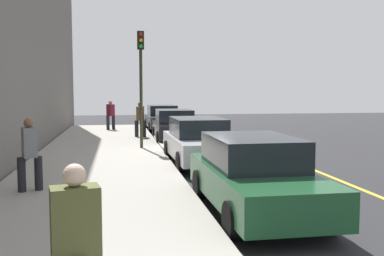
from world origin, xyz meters
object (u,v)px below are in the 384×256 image
parked_car_silver (199,141)px  parked_car_green (254,175)px  parked_car_black (175,126)px  pedestrian_burgundy_coat (111,114)px  pedestrian_olive_coat (76,245)px  pedestrian_grey_coat (29,152)px  pedestrian_brown_coat (140,118)px  traffic_light_pole (141,70)px  parked_car_charcoal (162,118)px

parked_car_silver → parked_car_green: (5.90, 0.04, -0.00)m
parked_car_black → pedestrian_burgundy_coat: (-5.39, -3.02, 0.29)m
parked_car_green → parked_car_silver: bearing=-179.6°
parked_car_black → pedestrian_olive_coat: size_ratio=2.61×
pedestrian_grey_coat → pedestrian_burgundy_coat: (-15.55, 1.57, 0.01)m
parked_car_silver → pedestrian_brown_coat: 7.60m
pedestrian_burgundy_coat → traffic_light_pole: (8.39, 1.32, 2.17)m
pedestrian_burgundy_coat → pedestrian_brown_coat: 4.50m
pedestrian_olive_coat → pedestrian_burgundy_coat: bearing=-180.0°
parked_car_black → pedestrian_olive_coat: 16.73m
traffic_light_pole → pedestrian_brown_coat: bearing=177.7°
parked_car_green → pedestrian_burgundy_coat: pedestrian_burgundy_coat is taller
parked_car_black → pedestrian_olive_coat: bearing=-10.4°
pedestrian_brown_coat → traffic_light_pole: (4.14, -0.16, 2.16)m
parked_car_silver → pedestrian_olive_coat: size_ratio=2.86×
parked_car_green → pedestrian_burgundy_coat: 17.85m
pedestrian_grey_coat → pedestrian_burgundy_coat: 15.63m
parked_car_black → pedestrian_brown_coat: size_ratio=2.49×
parked_car_green → pedestrian_grey_coat: 5.06m
pedestrian_grey_coat → pedestrian_brown_coat: pedestrian_brown_coat is taller
pedestrian_brown_coat → pedestrian_burgundy_coat: bearing=-160.7°
parked_car_black → pedestrian_grey_coat: (10.16, -4.59, 0.28)m
parked_car_charcoal → pedestrian_brown_coat: (4.83, -1.56, 0.30)m
parked_car_black → pedestrian_brown_coat: pedestrian_brown_coat is taller
parked_car_silver → parked_car_charcoal: bearing=179.9°
pedestrian_burgundy_coat → traffic_light_pole: traffic_light_pole is taller
pedestrian_grey_coat → pedestrian_brown_coat: (-11.30, 3.05, 0.02)m
pedestrian_burgundy_coat → pedestrian_olive_coat: (21.84, 0.02, -0.03)m
parked_car_charcoal → pedestrian_grey_coat: bearing=-15.9°
pedestrian_grey_coat → parked_car_charcoal: bearing=164.1°
parked_car_charcoal → pedestrian_brown_coat: pedestrian_brown_coat is taller
parked_car_silver → pedestrian_burgundy_coat: 12.08m
pedestrian_grey_coat → traffic_light_pole: bearing=158.0°
pedestrian_grey_coat → pedestrian_olive_coat: (6.29, 1.58, -0.02)m
parked_car_charcoal → parked_car_green: bearing=0.1°
parked_car_black → pedestrian_grey_coat: pedestrian_grey_coat is taller
parked_car_charcoal → parked_car_green: (18.17, 0.02, 0.00)m
parked_car_black → pedestrian_brown_coat: bearing=-126.6°
parked_car_green → pedestrian_grey_coat: pedestrian_grey_coat is taller
parked_car_silver → traffic_light_pole: (-3.30, -1.70, 2.46)m
parked_car_green → pedestrian_brown_coat: bearing=-173.3°
pedestrian_grey_coat → traffic_light_pole: (-7.17, 2.89, 2.18)m
parked_car_silver → pedestrian_grey_coat: pedestrian_grey_coat is taller
pedestrian_olive_coat → parked_car_green: bearing=144.4°
parked_car_charcoal → pedestrian_grey_coat: (16.13, -4.61, 0.28)m
pedestrian_burgundy_coat → parked_car_green: bearing=9.9°
pedestrian_brown_coat → pedestrian_olive_coat: bearing=-4.8°
pedestrian_grey_coat → pedestrian_brown_coat: 11.71m
pedestrian_brown_coat → traffic_light_pole: size_ratio=0.37×
parked_car_green → pedestrian_brown_coat: (-13.34, -1.57, 0.30)m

